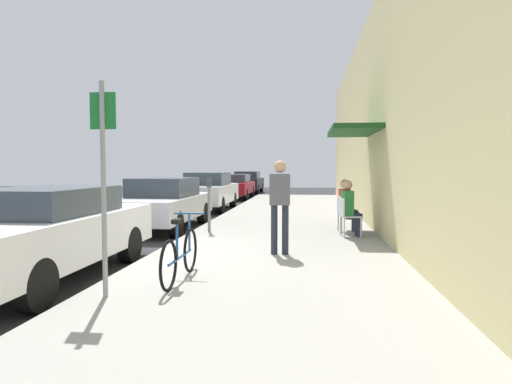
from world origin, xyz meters
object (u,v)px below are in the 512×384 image
Objects in this scene: parking_meter at (209,200)px; cafe_chair_0 at (347,215)px; cafe_chair_1 at (344,211)px; seated_patron_1 at (347,203)px; street_sign at (103,172)px; parked_car_3 at (234,186)px; parked_car_4 at (247,182)px; seated_patron_0 at (350,206)px; parked_car_0 at (42,232)px; parked_car_1 at (163,203)px; parked_car_2 at (208,191)px; bicycle_0 at (180,255)px; pedestrian_standing at (280,199)px.

cafe_chair_0 is (3.30, -0.41, -0.26)m from parking_meter.
cafe_chair_1 is 0.67× the size of seated_patron_1.
street_sign is at bearing -119.79° from cafe_chair_1.
parking_meter is at bearing -83.20° from parked_car_3.
parked_car_4 is 3.41× the size of seated_patron_1.
seated_patron_0 is 1.00× the size of seated_patron_1.
parked_car_0 is 3.41× the size of seated_patron_1.
parked_car_1 is 4.97m from seated_patron_1.
parked_car_2 is 3.41× the size of seated_patron_0.
parked_car_1 is 4.91m from cafe_chair_1.
seated_patron_1 is (4.91, -12.62, 0.11)m from parked_car_3.
bicycle_0 is 5.73m from seated_patron_1.
parked_car_0 is 1.00× the size of parked_car_3.
parked_car_1 is at bearing 102.79° from street_sign.
parked_car_0 is at bearing -140.53° from cafe_chair_0.
cafe_chair_1 is at bearing 60.21° from street_sign.
seated_patron_0 reaches higher than parked_car_3.
parked_car_4 is at bearing 105.27° from seated_patron_1.
parked_car_2 is 7.94m from seated_patron_1.
street_sign reaches higher than cafe_chair_0.
parked_car_3 is (0.00, 17.41, -0.03)m from parked_car_0.
cafe_chair_0 is 1.00× the size of cafe_chair_1.
bicycle_0 is at bearing -82.12° from parking_meter.
parked_car_1 is at bearing 132.49° from pedestrian_standing.
bicycle_0 is 1.33× the size of seated_patron_1.
bicycle_0 is at bearing -84.56° from parked_car_4.
parked_car_1 is 5.15m from seated_patron_0.
parked_car_2 is at bearing 90.00° from parked_car_0.
seated_patron_1 reaches higher than parked_car_3.
street_sign is at bearing -123.47° from cafe_chair_0.
seated_patron_0 is at bearing -54.99° from parked_car_2.
pedestrian_standing is (3.45, -15.65, 0.42)m from parked_car_3.
street_sign is at bearing -123.89° from seated_patron_0.
parked_car_1 reaches higher than bicycle_0.
seated_patron_1 is 0.76× the size of pedestrian_standing.
bicycle_0 is at bearing -6.30° from parked_car_0.
seated_patron_1 is (4.91, -18.00, 0.06)m from parked_car_4.
parked_car_2 is at bearing 90.00° from parked_car_1.
parked_car_0 is 5.06× the size of cafe_chair_1.
parked_car_4 reaches higher than parked_car_1.
bicycle_0 is (2.19, -17.65, -0.22)m from parked_car_3.
pedestrian_standing is at bearing -123.10° from seated_patron_0.
parking_meter is 0.78× the size of pedestrian_standing.
pedestrian_standing reaches higher than parked_car_2.
street_sign is at bearing -77.21° from parked_car_1.
parking_meter is at bearing 125.68° from pedestrian_standing.
parked_car_1 is (0.00, 5.53, -0.00)m from parked_car_0.
parked_car_1 reaches higher than cafe_chair_1.
parked_car_4 is at bearing 93.60° from street_sign.
pedestrian_standing reaches higher than parked_car_3.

